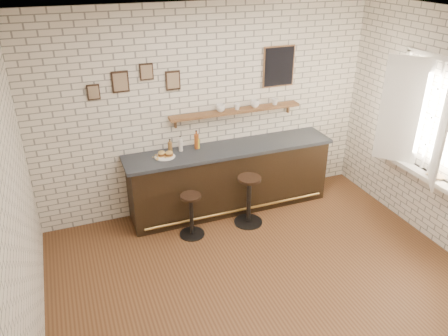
{
  "coord_description": "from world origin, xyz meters",
  "views": [
    {
      "loc": [
        -1.95,
        -3.68,
        3.57
      ],
      "look_at": [
        -0.18,
        0.9,
        1.12
      ],
      "focal_mm": 35.0,
      "sensor_mm": 36.0,
      "label": 1
    }
  ],
  "objects": [
    {
      "name": "potato_chips",
      "position": [
        -0.75,
        1.72,
        1.02
      ],
      "size": [
        0.27,
        0.19,
        0.0
      ],
      "color": "gold",
      "rests_on": "sandwich_plate"
    },
    {
      "name": "bitters_bottle_amber",
      "position": [
        -0.23,
        1.84,
        1.12
      ],
      "size": [
        0.07,
        0.07,
        0.28
      ],
      "color": "#A44C1A",
      "rests_on": "bar_counter"
    },
    {
      "name": "bar_counter",
      "position": [
        0.23,
        1.7,
        0.51
      ],
      "size": [
        3.1,
        0.65,
        1.01
      ],
      "color": "black",
      "rests_on": "ground"
    },
    {
      "name": "wall_shelf",
      "position": [
        0.4,
        1.9,
        1.48
      ],
      "size": [
        2.0,
        0.18,
        0.18
      ],
      "color": "brown",
      "rests_on": "ground"
    },
    {
      "name": "sandwich_plate",
      "position": [
        -0.74,
        1.72,
        1.02
      ],
      "size": [
        0.28,
        0.28,
        0.01
      ],
      "primitive_type": "cylinder",
      "color": "white",
      "rests_on": "bar_counter"
    },
    {
      "name": "bar_stool_left",
      "position": [
        -0.54,
        1.21,
        0.34
      ],
      "size": [
        0.35,
        0.35,
        0.64
      ],
      "color": "black",
      "rests_on": "ground"
    },
    {
      "name": "condiment_bottle_yellow",
      "position": [
        -0.22,
        1.84,
        1.09
      ],
      "size": [
        0.06,
        0.06,
        0.19
      ],
      "color": "gold",
      "rests_on": "bar_counter"
    },
    {
      "name": "casement_window",
      "position": [
        2.36,
        0.3,
        1.65
      ],
      "size": [
        0.4,
        1.3,
        1.56
      ],
      "color": "white",
      "rests_on": "ground"
    },
    {
      "name": "book_upper",
      "position": [
        2.38,
        0.04,
        0.96
      ],
      "size": [
        0.23,
        0.26,
        0.02
      ],
      "primitive_type": "imported",
      "rotation": [
        0.0,
        0.0,
        -0.49
      ],
      "color": "tan",
      "rests_on": "book_lower"
    },
    {
      "name": "ciabatta_sandwich",
      "position": [
        -0.73,
        1.72,
        1.06
      ],
      "size": [
        0.23,
        0.16,
        0.07
      ],
      "color": "tan",
      "rests_on": "sandwich_plate"
    },
    {
      "name": "ground",
      "position": [
        0.0,
        0.0,
        0.0
      ],
      "size": [
        5.0,
        5.0,
        0.0
      ],
      "primitive_type": "plane",
      "color": "brown",
      "rests_on": "ground"
    },
    {
      "name": "window_sill",
      "position": [
        2.4,
        0.3,
        0.9
      ],
      "size": [
        0.2,
        1.35,
        0.06
      ],
      "color": "white",
      "rests_on": "ground"
    },
    {
      "name": "bar_stool_right",
      "position": [
        0.32,
        1.2,
        0.4
      ],
      "size": [
        0.41,
        0.41,
        0.75
      ],
      "color": "black",
      "rests_on": "ground"
    },
    {
      "name": "shelf_cup_a",
      "position": [
        0.16,
        1.9,
        1.55
      ],
      "size": [
        0.14,
        0.14,
        0.11
      ],
      "primitive_type": "imported",
      "rotation": [
        0.0,
        0.0,
        -0.02
      ],
      "color": "white",
      "rests_on": "wall_shelf"
    },
    {
      "name": "bitters_bottle_white",
      "position": [
        -0.47,
        1.84,
        1.1
      ],
      "size": [
        0.06,
        0.06,
        0.23
      ],
      "color": "silver",
      "rests_on": "bar_counter"
    },
    {
      "name": "bitters_bottle_brown",
      "position": [
        -0.63,
        1.84,
        1.09
      ],
      "size": [
        0.06,
        0.06,
        0.2
      ],
      "color": "brown",
      "rests_on": "bar_counter"
    },
    {
      "name": "shelf_cup_d",
      "position": [
        1.03,
        1.9,
        1.55
      ],
      "size": [
        0.14,
        0.14,
        0.09
      ],
      "primitive_type": "imported",
      "rotation": [
        0.0,
        0.0,
        0.55
      ],
      "color": "white",
      "rests_on": "wall_shelf"
    },
    {
      "name": "shelf_cup_b",
      "position": [
        0.41,
        1.9,
        1.55
      ],
      "size": [
        0.14,
        0.14,
        0.09
      ],
      "primitive_type": "imported",
      "rotation": [
        0.0,
        0.0,
        0.91
      ],
      "color": "white",
      "rests_on": "wall_shelf"
    },
    {
      "name": "book_lower",
      "position": [
        2.38,
        0.01,
        0.94
      ],
      "size": [
        0.2,
        0.24,
        0.02
      ],
      "primitive_type": "imported",
      "rotation": [
        0.0,
        0.0,
        0.23
      ],
      "color": "tan",
      "rests_on": "window_sill"
    },
    {
      "name": "back_wall_decor",
      "position": [
        0.23,
        1.98,
        2.05
      ],
      "size": [
        2.96,
        0.02,
        0.56
      ],
      "color": "black",
      "rests_on": "ground"
    },
    {
      "name": "shelf_cup_c",
      "position": [
        0.7,
        1.9,
        1.55
      ],
      "size": [
        0.14,
        0.14,
        0.1
      ],
      "primitive_type": "imported",
      "rotation": [
        0.0,
        0.0,
        1.61
      ],
      "color": "white",
      "rests_on": "wall_shelf"
    }
  ]
}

